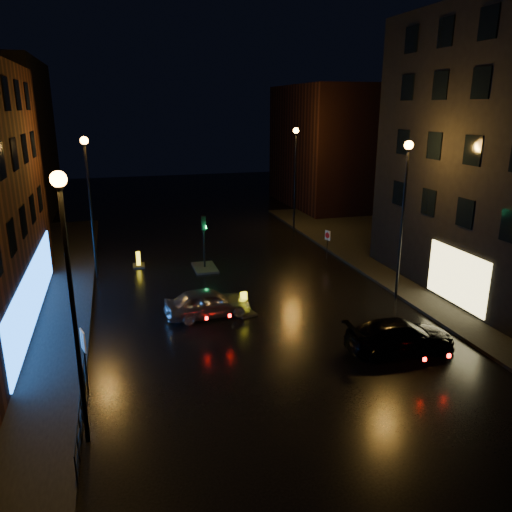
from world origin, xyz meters
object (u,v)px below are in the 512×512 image
object	(u,v)px
silver_hatchback	(208,303)
traffic_signal	(205,261)
dark_sedan	(400,336)
road_sign_right	(327,238)
bollard_far	(139,263)
road_sign_left	(84,346)
bollard_near	(244,308)

from	to	relation	value
silver_hatchback	traffic_signal	bearing A→B (deg)	-14.02
dark_sedan	road_sign_right	world-z (taller)	road_sign_right
dark_sedan	bollard_far	bearing A→B (deg)	36.49
dark_sedan	bollard_far	size ratio (longest dim) A/B	4.10
silver_hatchback	road_sign_left	bearing A→B (deg)	129.46
silver_hatchback	road_sign_left	distance (m)	7.77
bollard_far	bollard_near	bearing A→B (deg)	-61.60
traffic_signal	road_sign_left	bearing A→B (deg)	-117.42
bollard_near	silver_hatchback	bearing A→B (deg)	161.74
traffic_signal	bollard_far	world-z (taller)	traffic_signal
bollard_near	road_sign_left	world-z (taller)	road_sign_left
bollard_far	road_sign_left	distance (m)	14.86
traffic_signal	bollard_far	xyz separation A→B (m)	(-4.05, 1.63, -0.29)
traffic_signal	bollard_far	distance (m)	4.38
bollard_far	road_sign_right	world-z (taller)	road_sign_right
traffic_signal	silver_hatchback	world-z (taller)	traffic_signal
bollard_near	bollard_far	world-z (taller)	bollard_near
bollard_near	road_sign_left	bearing A→B (deg)	-158.87
silver_hatchback	dark_sedan	distance (m)	9.22
dark_sedan	road_sign_right	distance (m)	13.35
traffic_signal	road_sign_left	size ratio (longest dim) A/B	1.45
road_sign_left	traffic_signal	bearing A→B (deg)	46.76
traffic_signal	dark_sedan	xyz separation A→B (m)	(5.94, -13.37, 0.18)
silver_hatchback	bollard_far	xyz separation A→B (m)	(-2.85, 9.15, -0.50)
silver_hatchback	bollard_near	xyz separation A→B (m)	(1.80, -0.11, -0.48)
road_sign_left	bollard_near	bearing A→B (deg)	20.05
traffic_signal	silver_hatchback	bearing A→B (deg)	-99.07
dark_sedan	road_sign_right	bearing A→B (deg)	-7.62
traffic_signal	bollard_near	bearing A→B (deg)	-85.52
traffic_signal	bollard_near	world-z (taller)	traffic_signal
traffic_signal	road_sign_right	bearing A→B (deg)	-1.79
dark_sedan	bollard_near	bearing A→B (deg)	45.79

